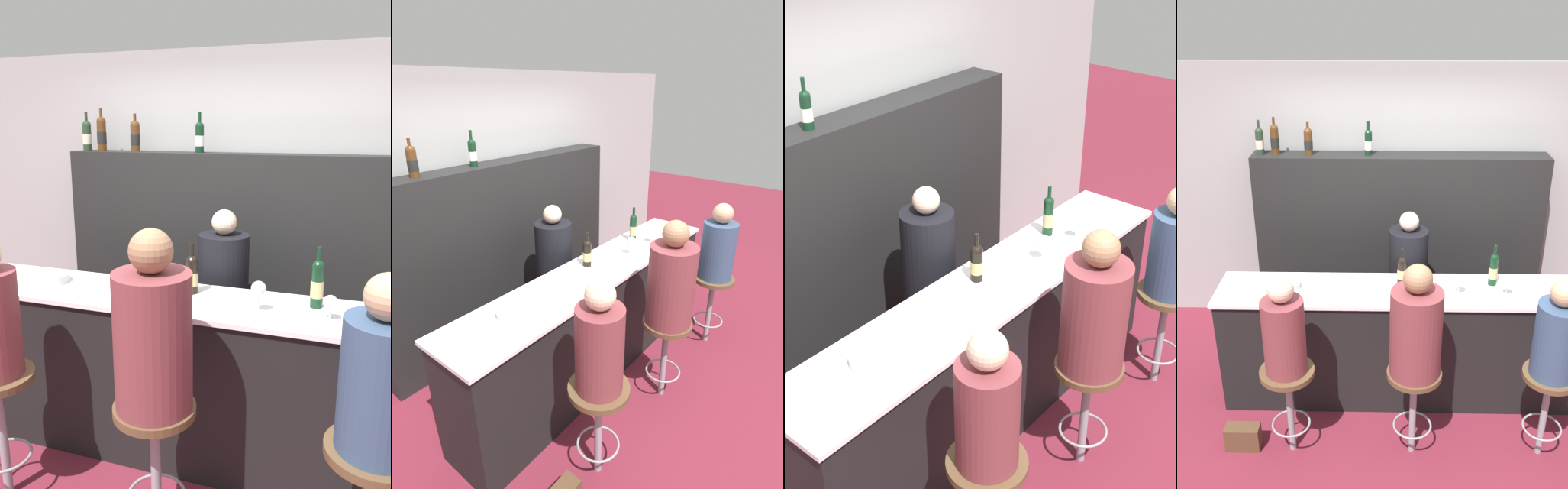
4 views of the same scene
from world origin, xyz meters
TOP-DOWN VIEW (x-y plane):
  - ground_plane at (0.00, 0.00)m, footprint 16.00×16.00m
  - wall_back at (0.00, 1.63)m, footprint 6.40×0.05m
  - bar_counter at (0.00, 0.25)m, footprint 2.94×0.55m
  - back_bar_cabinet at (0.00, 1.40)m, footprint 2.76×0.28m
  - wine_bottle_counter_0 at (0.00, 0.36)m, footprint 0.08×0.08m
  - wine_bottle_counter_1 at (0.73, 0.36)m, footprint 0.07×0.07m
  - wine_bottle_backbar_0 at (-1.29, 1.40)m, footprint 0.08×0.08m
  - wine_bottle_backbar_1 at (-1.15, 1.40)m, footprint 0.08×0.08m
  - wine_bottle_backbar_2 at (-0.85, 1.40)m, footprint 0.08×0.08m
  - wine_bottle_backbar_3 at (-0.30, 1.40)m, footprint 0.07×0.07m
  - wine_glass_0 at (0.44, 0.19)m, footprint 0.08×0.08m
  - wine_glass_1 at (0.81, 0.19)m, footprint 0.08×0.08m
  - metal_bowl at (-0.92, 0.27)m, footprint 0.21×0.21m
  - bar_stool_middle at (0.08, -0.40)m, footprint 0.39×0.39m
  - guest_seated_middle at (0.08, -0.40)m, footprint 0.36×0.36m
  - bar_stool_right at (1.03, -0.40)m, footprint 0.39×0.39m
  - guest_seated_right at (1.03, -0.40)m, footprint 0.31×0.31m
  - bartender at (0.07, 0.82)m, footprint 0.35×0.35m

SIDE VIEW (x-z plane):
  - ground_plane at x=0.00m, z-range 0.00..0.00m
  - bar_counter at x=0.00m, z-range 0.00..1.03m
  - bar_stool_middle at x=0.08m, z-range 0.21..0.95m
  - bar_stool_right at x=1.03m, z-range 0.21..0.95m
  - bartender at x=0.07m, z-range -0.06..1.40m
  - back_bar_cabinet at x=0.00m, z-range 0.00..1.80m
  - metal_bowl at x=-0.92m, z-range 1.03..1.08m
  - guest_seated_right at x=1.03m, z-range 0.69..1.42m
  - guest_seated_middle at x=0.08m, z-range 0.68..1.52m
  - wine_glass_1 at x=0.81m, z-range 1.05..1.19m
  - wine_bottle_counter_0 at x=0.00m, z-range 0.99..1.30m
  - wine_glass_0 at x=0.44m, z-range 1.06..1.24m
  - wine_bottle_counter_1 at x=0.73m, z-range 0.99..1.34m
  - wall_back at x=0.00m, z-range 0.00..2.60m
  - wine_bottle_backbar_3 at x=-0.30m, z-range 1.76..2.07m
  - wine_bottle_backbar_2 at x=-0.85m, z-range 1.77..2.07m
  - wine_bottle_backbar_0 at x=-1.29m, z-range 1.76..2.08m
  - wine_bottle_backbar_1 at x=-1.15m, z-range 1.77..2.11m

